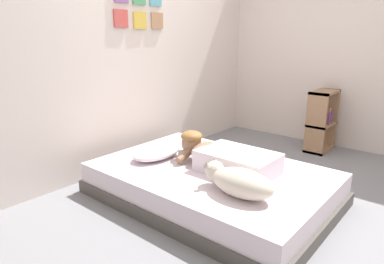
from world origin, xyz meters
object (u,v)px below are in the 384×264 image
bed (211,183)px  coffee_cup (183,152)px  pillow (157,152)px  person_lying (224,157)px  bookshelf (321,120)px  dog (239,181)px  cell_phone (251,174)px

bed → coffee_cup: (0.08, 0.40, 0.18)m
pillow → person_lying: person_lying is taller
coffee_cup → pillow: bearing=141.1°
pillow → bookshelf: size_ratio=0.69×
pillow → dog: 1.02m
coffee_cup → bookshelf: size_ratio=0.17×
person_lying → dog: size_ratio=1.60×
person_lying → bookshelf: bookshelf is taller
bed → dog: bearing=-121.9°
bed → person_lying: 0.27m
bed → cell_phone: (0.10, -0.34, 0.15)m
person_lying → coffee_cup: 0.48m
dog → cell_phone: (0.38, 0.11, -0.10)m
bed → person_lying: size_ratio=2.18×
pillow → coffee_cup: size_ratio=4.16×
pillow → dog: size_ratio=0.90×
person_lying → coffee_cup: size_ratio=7.36×
person_lying → dog: bearing=-133.5°
dog → coffee_cup: (0.36, 0.85, -0.07)m
pillow → bookshelf: bearing=-21.5°
person_lying → bookshelf: (1.86, -0.17, -0.00)m
cell_phone → bookshelf: bookshelf is taller
pillow → person_lying: 0.66m
bed → bookshelf: 1.96m
cell_phone → bookshelf: size_ratio=0.19×
bookshelf → pillow: bearing=158.5°
bed → bookshelf: (1.93, -0.25, 0.25)m
dog → coffee_cup: dog is taller
bed → cell_phone: cell_phone is taller
cell_phone → bed: bearing=105.7°
pillow → coffee_cup: bearing=-38.9°
pillow → cell_phone: bearing=-76.9°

